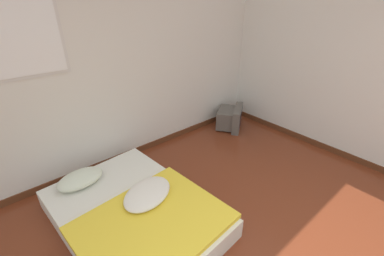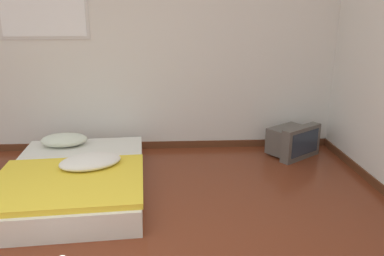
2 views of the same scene
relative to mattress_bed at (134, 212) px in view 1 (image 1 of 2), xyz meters
name	(u,v)px [view 1 (image 1 of 2)]	position (x,y,z in m)	size (l,w,h in m)	color
wall_back	(100,74)	(0.35, 1.23, 1.15)	(7.72, 0.08, 2.60)	silver
mattress_bed	(134,212)	(0.00, 0.00, 0.00)	(1.45, 1.96, 0.37)	silver
crt_tv	(231,118)	(2.45, 0.84, 0.05)	(0.68, 0.65, 0.40)	#56514C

